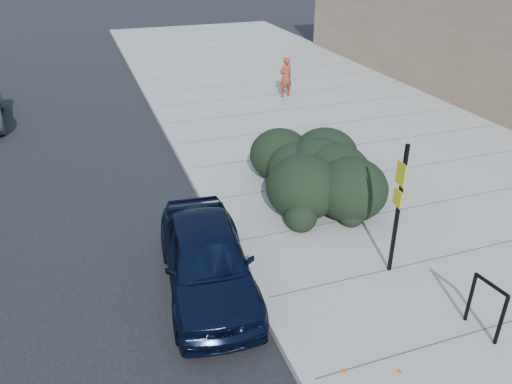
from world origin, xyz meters
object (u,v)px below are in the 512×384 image
pedestrian (286,77)px  bike_rack (487,303)px  sedan_navy (207,259)px  sign_post (398,203)px

pedestrian → bike_rack: bearing=68.7°
sedan_navy → pedestrian: (6.08, 10.77, 0.26)m
sign_post → bike_rack: bearing=-69.4°
sign_post → pedestrian: size_ratio=1.69×
sign_post → pedestrian: (2.60, 11.61, -0.73)m
pedestrian → sedan_navy: bearing=48.1°
bike_rack → sign_post: sign_post is taller
bike_rack → sedan_navy: (-3.98, 2.84, -0.07)m
sedan_navy → pedestrian: bearing=66.2°
sign_post → sedan_navy: bearing=173.2°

